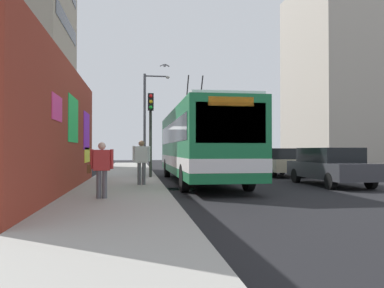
{
  "coord_description": "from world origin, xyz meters",
  "views": [
    {
      "loc": [
        -17.67,
        1.07,
        1.49
      ],
      "look_at": [
        2.31,
        -1.84,
        1.8
      ],
      "focal_mm": 36.27,
      "sensor_mm": 36.0,
      "label": 1
    }
  ],
  "objects_px": {
    "parked_car_dark_gray": "(330,165)",
    "traffic_light": "(151,121)",
    "parked_car_champagne": "(278,161)",
    "pedestrian_near_wall": "(101,166)",
    "street_lamp": "(148,114)",
    "city_bus": "(199,142)",
    "pedestrian_at_curb": "(141,159)"
  },
  "relations": [
    {
      "from": "parked_car_dark_gray",
      "to": "street_lamp",
      "type": "bearing_deg",
      "value": 30.78
    },
    {
      "from": "parked_car_dark_gray",
      "to": "pedestrian_at_curb",
      "type": "bearing_deg",
      "value": 91.44
    },
    {
      "from": "pedestrian_near_wall",
      "to": "traffic_light",
      "type": "xyz_separation_m",
      "value": [
        8.1,
        -1.66,
        1.89
      ]
    },
    {
      "from": "city_bus",
      "to": "street_lamp",
      "type": "relative_size",
      "value": 1.77
    },
    {
      "from": "city_bus",
      "to": "pedestrian_at_curb",
      "type": "distance_m",
      "value": 3.58
    },
    {
      "from": "city_bus",
      "to": "parked_car_champagne",
      "type": "relative_size",
      "value": 2.55
    },
    {
      "from": "parked_car_dark_gray",
      "to": "traffic_light",
      "type": "bearing_deg",
      "value": 62.58
    },
    {
      "from": "pedestrian_near_wall",
      "to": "city_bus",
      "type": "bearing_deg",
      "value": -30.85
    },
    {
      "from": "traffic_light",
      "to": "street_lamp",
      "type": "distance_m",
      "value": 8.42
    },
    {
      "from": "traffic_light",
      "to": "street_lamp",
      "type": "bearing_deg",
      "value": -0.73
    },
    {
      "from": "city_bus",
      "to": "parked_car_dark_gray",
      "type": "xyz_separation_m",
      "value": [
        -2.1,
        -5.2,
        -1.02
      ]
    },
    {
      "from": "pedestrian_at_curb",
      "to": "street_lamp",
      "type": "distance_m",
      "value": 12.7
    },
    {
      "from": "parked_car_champagne",
      "to": "traffic_light",
      "type": "relative_size",
      "value": 1.12
    },
    {
      "from": "traffic_light",
      "to": "parked_car_champagne",
      "type": "bearing_deg",
      "value": -73.17
    },
    {
      "from": "parked_car_champagne",
      "to": "traffic_light",
      "type": "xyz_separation_m",
      "value": [
        -2.22,
        7.35,
        2.1
      ]
    },
    {
      "from": "city_bus",
      "to": "pedestrian_at_curb",
      "type": "bearing_deg",
      "value": 130.93
    },
    {
      "from": "parked_car_champagne",
      "to": "street_lamp",
      "type": "height_order",
      "value": "street_lamp"
    },
    {
      "from": "parked_car_dark_gray",
      "to": "street_lamp",
      "type": "relative_size",
      "value": 0.72
    },
    {
      "from": "pedestrian_near_wall",
      "to": "parked_car_dark_gray",
      "type": "bearing_deg",
      "value": -64.58
    },
    {
      "from": "parked_car_champagne",
      "to": "pedestrian_near_wall",
      "type": "relative_size",
      "value": 3.0
    },
    {
      "from": "city_bus",
      "to": "traffic_light",
      "type": "relative_size",
      "value": 2.87
    },
    {
      "from": "city_bus",
      "to": "parked_car_dark_gray",
      "type": "distance_m",
      "value": 5.7
    },
    {
      "from": "street_lamp",
      "to": "parked_car_dark_gray",
      "type": "bearing_deg",
      "value": -149.22
    },
    {
      "from": "parked_car_dark_gray",
      "to": "traffic_light",
      "type": "relative_size",
      "value": 1.16
    },
    {
      "from": "pedestrian_near_wall",
      "to": "pedestrian_at_curb",
      "type": "xyz_separation_m",
      "value": [
        4.09,
        -1.16,
        0.11
      ]
    },
    {
      "from": "city_bus",
      "to": "traffic_light",
      "type": "xyz_separation_m",
      "value": [
        1.71,
        2.15,
        1.08
      ]
    },
    {
      "from": "parked_car_champagne",
      "to": "pedestrian_at_curb",
      "type": "xyz_separation_m",
      "value": [
        -6.23,
        7.85,
        0.32
      ]
    },
    {
      "from": "parked_car_champagne",
      "to": "pedestrian_at_curb",
      "type": "bearing_deg",
      "value": 128.46
    },
    {
      "from": "street_lamp",
      "to": "traffic_light",
      "type": "bearing_deg",
      "value": 179.27
    },
    {
      "from": "parked_car_dark_gray",
      "to": "street_lamp",
      "type": "xyz_separation_m",
      "value": [
        12.16,
        7.24,
        3.18
      ]
    },
    {
      "from": "city_bus",
      "to": "parked_car_champagne",
      "type": "height_order",
      "value": "city_bus"
    },
    {
      "from": "parked_car_champagne",
      "to": "parked_car_dark_gray",
      "type": "bearing_deg",
      "value": -180.0
    }
  ]
}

